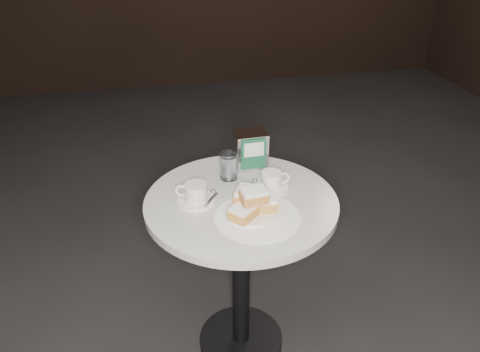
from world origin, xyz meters
name	(u,v)px	position (x,y,z in m)	size (l,w,h in m)	color
ground	(241,341)	(0.00, 0.00, 0.00)	(7.00, 7.00, 0.00)	black
cafe_table	(241,243)	(0.00, 0.00, 0.55)	(0.70, 0.70, 0.74)	black
sugar_spill	(258,217)	(0.03, -0.12, 0.75)	(0.30, 0.30, 0.00)	white
beignet_plate	(251,204)	(0.01, -0.10, 0.79)	(0.23, 0.23, 0.11)	silver
coffee_cup_left	(196,194)	(-0.16, 0.02, 0.78)	(0.18, 0.18, 0.07)	silver
coffee_cup_right	(272,181)	(0.13, 0.05, 0.77)	(0.14, 0.13, 0.07)	white
water_glass_left	(229,166)	(-0.02, 0.16, 0.80)	(0.09, 0.09, 0.11)	white
water_glass_right	(252,153)	(0.10, 0.24, 0.80)	(0.08, 0.08, 0.11)	silver
napkin_dispenser	(250,149)	(0.09, 0.24, 0.82)	(0.13, 0.11, 0.15)	silver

